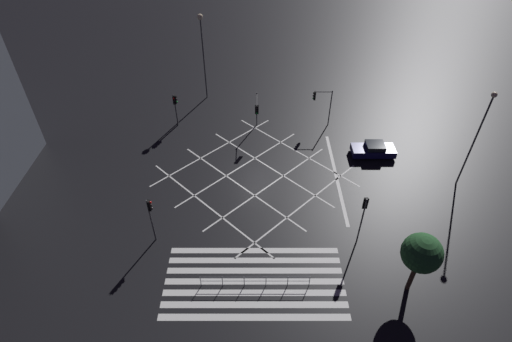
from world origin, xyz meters
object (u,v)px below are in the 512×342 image
traffic_light_nw_main (177,104)px  traffic_light_ne_main (323,100)px  street_tree_near (423,254)px  traffic_light_se_cross (365,212)px  traffic_light_nw_cross (176,104)px  street_lamp_west (482,129)px  traffic_light_median_north (258,108)px  traffic_light_sw_main (152,212)px  street_lamp_east (203,36)px  waiting_car (375,150)px

traffic_light_nw_main → traffic_light_ne_main: bearing=0.4°
traffic_light_ne_main → street_tree_near: bearing=100.2°
traffic_light_se_cross → traffic_light_ne_main: bearing=3.4°
traffic_light_nw_cross → street_lamp_west: (26.26, -9.35, 3.35)m
traffic_light_ne_main → traffic_light_median_north: traffic_light_ne_main is taller
traffic_light_se_cross → traffic_light_nw_main: (-15.96, 15.96, -0.60)m
traffic_light_median_north → traffic_light_nw_main: size_ratio=1.07×
traffic_light_ne_main → traffic_light_se_cross: traffic_light_se_cross is taller
traffic_light_ne_main → street_tree_near: (3.64, -20.24, 0.75)m
traffic_light_sw_main → traffic_light_se_cross: (15.29, -0.13, 0.23)m
street_lamp_east → traffic_light_median_north: bearing=-51.1°
street_lamp_west → street_lamp_east: bearing=147.1°
traffic_light_se_cross → street_tree_near: 4.99m
traffic_light_ne_main → street_lamp_west: bearing=139.7°
traffic_light_median_north → street_lamp_east: (-5.88, 7.29, 4.47)m
street_lamp_east → waiting_car: (17.11, -11.22, -6.71)m
traffic_light_sw_main → street_lamp_east: (1.80, 21.83, 4.36)m
street_lamp_west → street_tree_near: street_lamp_west is taller
traffic_light_sw_main → street_lamp_west: street_lamp_west is taller
traffic_light_nw_cross → traffic_light_se_cross: traffic_light_se_cross is taller
street_lamp_east → street_lamp_west: 28.26m
street_lamp_east → street_tree_near: street_lamp_east is taller
traffic_light_se_cross → street_tree_near: street_tree_near is taller
traffic_light_se_cross → street_tree_near: size_ratio=0.89×
street_lamp_east → waiting_car: 21.53m
traffic_light_sw_main → waiting_car: bearing=29.3°
street_lamp_east → waiting_car: bearing=-33.3°
traffic_light_nw_cross → traffic_light_median_north: size_ratio=0.91×
traffic_light_ne_main → waiting_car: size_ratio=0.99×
traffic_light_sw_main → street_tree_near: (17.98, -4.30, 0.76)m
traffic_light_median_north → street_lamp_west: size_ratio=0.43×
street_lamp_east → waiting_car: size_ratio=2.35×
traffic_light_sw_main → traffic_light_nw_cross: bearing=92.8°
traffic_light_median_north → waiting_car: size_ratio=0.94×
traffic_light_sw_main → traffic_light_se_cross: bearing=-0.5°
street_lamp_east → street_tree_near: (16.18, -26.13, -3.61)m
traffic_light_nw_cross → traffic_light_nw_main: traffic_light_nw_main is taller
traffic_light_sw_main → traffic_light_nw_main: traffic_light_sw_main is taller
traffic_light_se_cross → traffic_light_nw_main: 22.58m
street_lamp_west → street_tree_near: (-7.51, -10.79, -2.16)m
traffic_light_sw_main → waiting_car: size_ratio=1.01×
traffic_light_ne_main → traffic_light_nw_main: bearing=0.4°
waiting_car → traffic_light_se_cross: bearing=71.4°
traffic_light_median_north → traffic_light_nw_main: 8.46m
street_lamp_east → street_tree_near: 30.94m
traffic_light_median_north → street_tree_near: bearing=28.7°
traffic_light_median_north → traffic_light_sw_main: traffic_light_sw_main is taller
traffic_light_ne_main → street_tree_near: street_tree_near is taller
traffic_light_nw_main → traffic_light_median_north: bearing=-8.8°
traffic_light_sw_main → street_lamp_east: 22.33m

